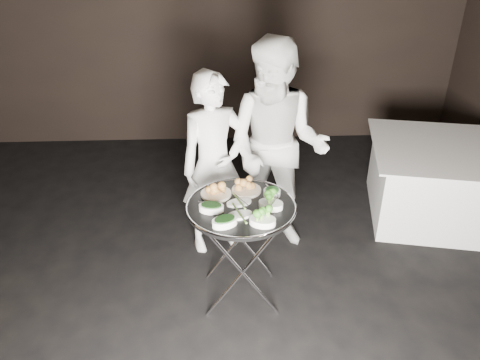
{
  "coord_description": "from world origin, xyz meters",
  "views": [
    {
      "loc": [
        -0.03,
        -2.35,
        2.58
      ],
      "look_at": [
        0.11,
        0.59,
        0.95
      ],
      "focal_mm": 35.0,
      "sensor_mm": 36.0,
      "label": 1
    }
  ],
  "objects_px": {
    "waiter_right": "(277,148)",
    "serving_tray": "(241,207)",
    "waiter_left": "(214,165)",
    "dining_table": "(436,182)",
    "tray_stand": "(241,248)"
  },
  "relations": [
    {
      "from": "tray_stand",
      "to": "waiter_left",
      "type": "xyz_separation_m",
      "value": [
        -0.19,
        0.69,
        0.35
      ]
    },
    {
      "from": "dining_table",
      "to": "waiter_left",
      "type": "bearing_deg",
      "value": -169.65
    },
    {
      "from": "waiter_left",
      "to": "waiter_right",
      "type": "distance_m",
      "value": 0.54
    },
    {
      "from": "tray_stand",
      "to": "dining_table",
      "type": "distance_m",
      "value": 2.23
    },
    {
      "from": "waiter_right",
      "to": "serving_tray",
      "type": "bearing_deg",
      "value": -93.73
    },
    {
      "from": "serving_tray",
      "to": "dining_table",
      "type": "distance_m",
      "value": 2.27
    },
    {
      "from": "dining_table",
      "to": "tray_stand",
      "type": "bearing_deg",
      "value": -151.12
    },
    {
      "from": "serving_tray",
      "to": "dining_table",
      "type": "relative_size",
      "value": 0.61
    },
    {
      "from": "waiter_left",
      "to": "waiter_right",
      "type": "bearing_deg",
      "value": -14.73
    },
    {
      "from": "waiter_right",
      "to": "dining_table",
      "type": "bearing_deg",
      "value": 31.95
    },
    {
      "from": "serving_tray",
      "to": "waiter_left",
      "type": "distance_m",
      "value": 0.71
    },
    {
      "from": "waiter_left",
      "to": "dining_table",
      "type": "distance_m",
      "value": 2.22
    },
    {
      "from": "dining_table",
      "to": "serving_tray",
      "type": "bearing_deg",
      "value": -151.12
    },
    {
      "from": "tray_stand",
      "to": "waiter_right",
      "type": "relative_size",
      "value": 0.44
    },
    {
      "from": "waiter_left",
      "to": "dining_table",
      "type": "xyz_separation_m",
      "value": [
        2.14,
        0.39,
        -0.43
      ]
    }
  ]
}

